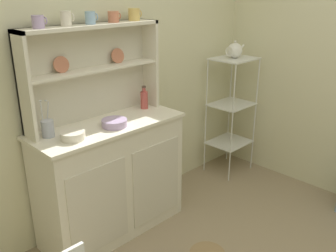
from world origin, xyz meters
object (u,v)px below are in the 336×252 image
(cup_lilac_0, at_px, (38,22))
(hutch_shelf_unit, at_px, (91,65))
(bakers_rack, at_px, (232,102))
(jam_bottle, at_px, (144,99))
(utensil_jar, at_px, (48,128))
(hutch_cabinet, at_px, (112,177))
(porcelain_teapot, at_px, (235,50))
(bowl_mixing_large, at_px, (73,135))

(cup_lilac_0, bearing_deg, hutch_shelf_unit, 6.39)
(bakers_rack, xyz_separation_m, jam_bottle, (-1.04, 0.10, 0.23))
(cup_lilac_0, xyz_separation_m, jam_bottle, (0.79, -0.04, -0.64))
(bakers_rack, relative_size, utensil_jar, 4.65)
(hutch_cabinet, height_order, hutch_shelf_unit, hutch_shelf_unit)
(cup_lilac_0, xyz_separation_m, porcelain_teapot, (1.83, -0.14, -0.36))
(utensil_jar, distance_m, porcelain_teapot, 1.90)
(cup_lilac_0, xyz_separation_m, utensil_jar, (-0.04, -0.04, -0.66))
(bakers_rack, bearing_deg, hutch_shelf_unit, 172.93)
(jam_bottle, bearing_deg, bakers_rack, -5.64)
(bowl_mixing_large, distance_m, utensil_jar, 0.18)
(cup_lilac_0, bearing_deg, bakers_rack, -4.34)
(porcelain_teapot, bearing_deg, hutch_cabinet, 179.35)
(cup_lilac_0, relative_size, bowl_mixing_large, 0.56)
(hutch_cabinet, distance_m, bakers_rack, 1.48)
(bakers_rack, relative_size, porcelain_teapot, 5.02)
(hutch_shelf_unit, height_order, porcelain_teapot, hutch_shelf_unit)
(hutch_shelf_unit, xyz_separation_m, cup_lilac_0, (-0.37, -0.04, 0.32))
(porcelain_teapot, bearing_deg, hutch_shelf_unit, 172.93)
(hutch_cabinet, distance_m, utensil_jar, 0.65)
(utensil_jar, bearing_deg, bakers_rack, -2.90)
(hutch_shelf_unit, bearing_deg, bowl_mixing_large, -144.16)
(cup_lilac_0, relative_size, porcelain_teapot, 0.38)
(hutch_cabinet, height_order, bowl_mixing_large, bowl_mixing_large)
(jam_bottle, relative_size, porcelain_teapot, 0.78)
(hutch_shelf_unit, relative_size, jam_bottle, 5.79)
(hutch_cabinet, relative_size, bakers_rack, 0.97)
(bakers_rack, bearing_deg, utensil_jar, 177.10)
(jam_bottle, relative_size, utensil_jar, 0.73)
(hutch_cabinet, xyz_separation_m, jam_bottle, (0.42, 0.09, 0.50))
(hutch_cabinet, bearing_deg, jam_bottle, 11.71)
(hutch_shelf_unit, xyz_separation_m, porcelain_teapot, (1.46, -0.18, -0.04))
(jam_bottle, bearing_deg, cup_lilac_0, 177.39)
(bowl_mixing_large, distance_m, jam_bottle, 0.76)
(bakers_rack, bearing_deg, cup_lilac_0, 175.66)
(hutch_shelf_unit, distance_m, bakers_rack, 1.57)
(hutch_shelf_unit, distance_m, utensil_jar, 0.54)
(bowl_mixing_large, relative_size, jam_bottle, 0.86)
(jam_bottle, bearing_deg, hutch_cabinet, -168.29)
(hutch_shelf_unit, distance_m, cup_lilac_0, 0.49)
(cup_lilac_0, bearing_deg, hutch_cabinet, -18.16)
(hutch_cabinet, xyz_separation_m, porcelain_teapot, (1.46, -0.02, 0.78))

